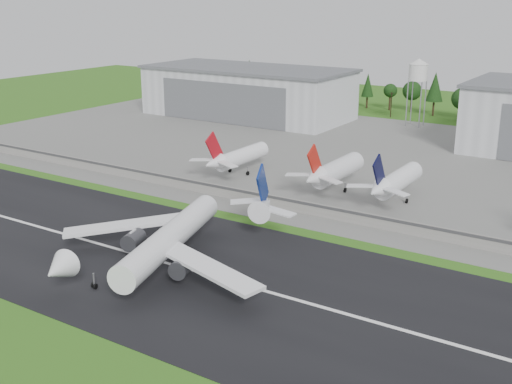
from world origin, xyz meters
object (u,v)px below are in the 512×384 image
Objects in this scene: parked_jet_red_a at (236,157)px; parked_jet_navy at (394,182)px; parked_jet_red_b at (333,171)px; main_airliner at (169,244)px.

parked_jet_navy reaches higher than parked_jet_red_a.
parked_jet_red_a is at bearing -179.88° from parked_jet_red_b.
main_airliner reaches higher than parked_jet_navy.
parked_jet_red_b reaches higher than parked_jet_navy.
parked_jet_navy is (24.27, 66.96, 1.18)m from main_airliner.
main_airliner reaches higher than parked_jet_red_b.
parked_jet_red_a is 1.00× the size of parked_jet_navy.
parked_jet_red_a is 1.00× the size of parked_jet_red_b.
main_airliner is at bearing -109.93° from parked_jet_navy.
parked_jet_red_b is at bearing 0.12° from parked_jet_red_a.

